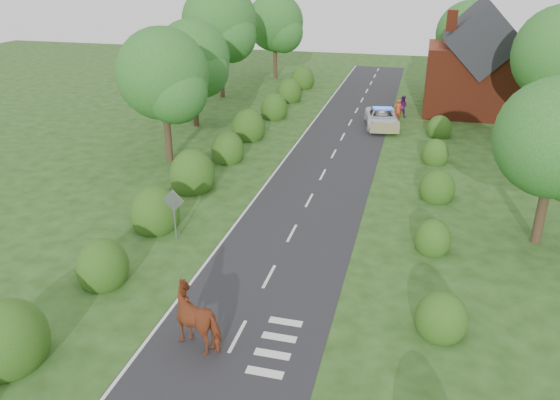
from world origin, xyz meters
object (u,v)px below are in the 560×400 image
(road_sign, at_px, (174,208))
(cow, at_px, (201,320))
(pedestrian_purple, at_px, (402,106))
(police_van, at_px, (382,118))
(pedestrian_red, at_px, (398,110))

(road_sign, distance_m, cow, 7.67)
(cow, height_order, pedestrian_purple, pedestrian_purple)
(cow, distance_m, pedestrian_purple, 31.87)
(road_sign, relative_size, cow, 1.03)
(pedestrian_purple, bearing_deg, police_van, 86.49)
(police_van, relative_size, pedestrian_red, 3.17)
(road_sign, bearing_deg, police_van, 70.66)
(road_sign, height_order, pedestrian_red, road_sign)
(cow, bearing_deg, police_van, -170.98)
(police_van, xyz_separation_m, pedestrian_red, (1.08, 2.25, 0.15))
(road_sign, distance_m, pedestrian_purple, 26.48)
(police_van, bearing_deg, cow, -107.07)
(pedestrian_purple, bearing_deg, pedestrian_red, 95.41)
(police_van, height_order, pedestrian_red, pedestrian_red)
(pedestrian_red, xyz_separation_m, pedestrian_purple, (0.28, 1.31, 0.01))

